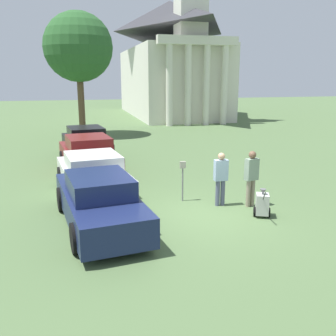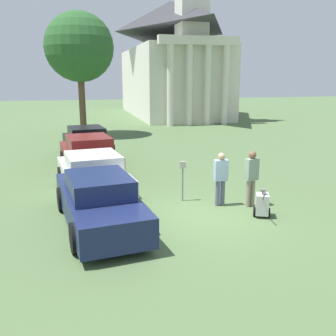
{
  "view_description": "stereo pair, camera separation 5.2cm",
  "coord_description": "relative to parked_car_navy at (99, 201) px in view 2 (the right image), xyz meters",
  "views": [
    {
      "loc": [
        -3.53,
        -9.84,
        4.0
      ],
      "look_at": [
        -0.6,
        1.68,
        1.1
      ],
      "focal_mm": 40.0,
      "sensor_mm": 36.0,
      "label": 1
    },
    {
      "loc": [
        -3.48,
        -9.85,
        4.0
      ],
      "look_at": [
        -0.6,
        1.68,
        1.1
      ],
      "focal_mm": 40.0,
      "sensor_mm": 36.0,
      "label": 2
    }
  ],
  "objects": [
    {
      "name": "ground_plane",
      "position": [
        2.97,
        -0.05,
        -0.69
      ],
      "size": [
        120.0,
        120.0,
        0.0
      ],
      "primitive_type": "plane",
      "color": "#4C663D"
    },
    {
      "name": "parked_car_navy",
      "position": [
        0.0,
        0.0,
        0.0
      ],
      "size": [
        2.38,
        5.1,
        1.46
      ],
      "rotation": [
        0.0,
        0.0,
        0.13
      ],
      "color": "#19234C",
      "rests_on": "ground_plane"
    },
    {
      "name": "parked_car_white",
      "position": [
        -0.0,
        2.98,
        -0.01
      ],
      "size": [
        2.53,
        4.88,
        1.45
      ],
      "rotation": [
        0.0,
        0.0,
        0.13
      ],
      "color": "silver",
      "rests_on": "ground_plane"
    },
    {
      "name": "parked_car_maroon",
      "position": [
        0.0,
        6.23,
        0.03
      ],
      "size": [
        2.54,
        5.19,
        1.56
      ],
      "rotation": [
        0.0,
        0.0,
        0.13
      ],
      "color": "maroon",
      "rests_on": "ground_plane"
    },
    {
      "name": "parked_car_black",
      "position": [
        -0.0,
        8.99,
        0.05
      ],
      "size": [
        2.41,
        4.84,
        1.61
      ],
      "rotation": [
        0.0,
        0.0,
        0.13
      ],
      "color": "black",
      "rests_on": "ground_plane"
    },
    {
      "name": "parking_meter",
      "position": [
        2.81,
        1.44,
        0.25
      ],
      "size": [
        0.18,
        0.09,
        1.34
      ],
      "color": "slate",
      "rests_on": "ground_plane"
    },
    {
      "name": "person_worker",
      "position": [
        3.84,
        0.7,
        0.29
      ],
      "size": [
        0.42,
        0.23,
        1.71
      ],
      "rotation": [
        0.0,
        0.0,
        3.14
      ],
      "color": "#515670",
      "rests_on": "ground_plane"
    },
    {
      "name": "person_supervisor",
      "position": [
        4.74,
        0.4,
        0.33
      ],
      "size": [
        0.46,
        0.32,
        1.78
      ],
      "rotation": [
        0.0,
        0.0,
        3.41
      ],
      "color": "gray",
      "rests_on": "ground_plane"
    },
    {
      "name": "equipment_cart",
      "position": [
        4.66,
        -0.52,
        -0.3
      ],
      "size": [
        0.6,
        0.98,
        1.0
      ],
      "rotation": [
        0.0,
        0.0,
        -0.42
      ],
      "color": "#B2B2AD",
      "rests_on": "ground_plane"
    },
    {
      "name": "church",
      "position": [
        9.69,
        29.34,
        5.49
      ],
      "size": [
        8.22,
        18.7,
        23.75
      ],
      "color": "silver",
      "rests_on": "ground_plane"
    },
    {
      "name": "shade_tree",
      "position": [
        0.07,
        16.82,
        5.23
      ],
      "size": [
        4.59,
        4.59,
        8.24
      ],
      "color": "brown",
      "rests_on": "ground_plane"
    }
  ]
}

